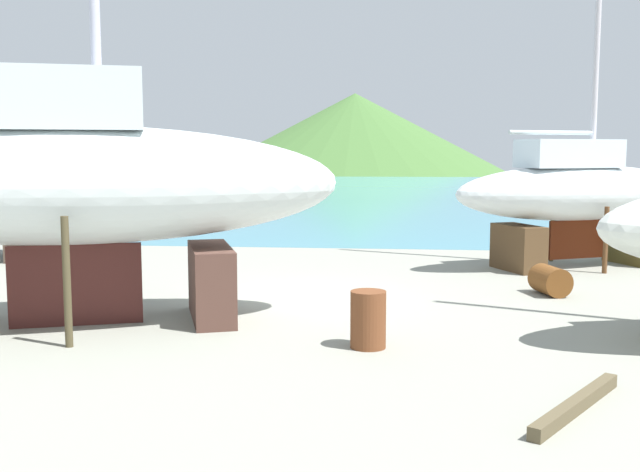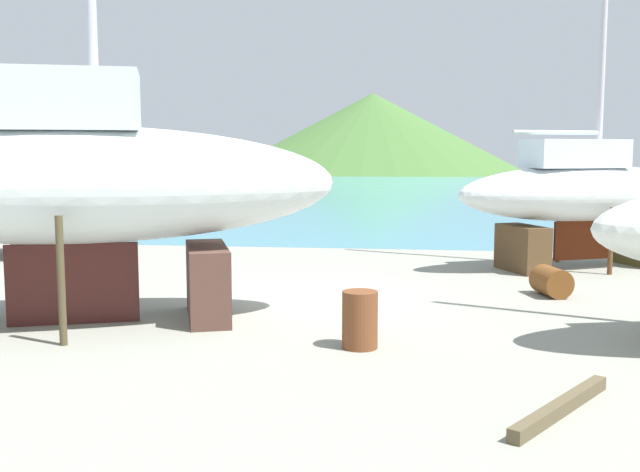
# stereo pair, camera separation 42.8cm
# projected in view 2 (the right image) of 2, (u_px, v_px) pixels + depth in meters

# --- Properties ---
(ground_plane) EXTENTS (47.80, 47.80, 0.00)m
(ground_plane) POSITION_uv_depth(u_px,v_px,m) (255.00, 347.00, 11.55)
(ground_plane) COLOR gray
(sea_water) EXTENTS (153.98, 66.26, 0.01)m
(sea_water) POSITION_uv_depth(u_px,v_px,m) (383.00, 192.00, 55.96)
(sea_water) COLOR teal
(sea_water) RESTS_ON ground
(headland_hill) EXTENTS (114.67, 114.67, 29.66)m
(headland_hill) POSITION_uv_depth(u_px,v_px,m) (372.00, 166.00, 151.86)
(headland_hill) COLOR #446C33
(headland_hill) RESTS_ON ground
(sailboat_large_starboard) EXTENTS (7.41, 4.79, 12.50)m
(sailboat_large_starboard) POSITION_uv_depth(u_px,v_px,m) (584.00, 193.00, 19.15)
(sailboat_large_starboard) COLOR brown
(sailboat_large_starboard) RESTS_ON ground
(sailboat_far_slipway) EXTENTS (9.75, 5.63, 16.24)m
(sailboat_far_slipway) POSITION_uv_depth(u_px,v_px,m) (67.00, 182.00, 12.80)
(sailboat_far_slipway) COLOR #51352C
(sailboat_far_slipway) RESTS_ON ground
(barrel_ochre) EXTENTS (0.83, 1.00, 0.62)m
(barrel_ochre) POSITION_uv_depth(u_px,v_px,m) (551.00, 282.00, 15.59)
(barrel_ochre) COLOR brown
(barrel_ochre) RESTS_ON ground
(barrel_tipped_right) EXTENTS (0.79, 0.79, 0.90)m
(barrel_tipped_right) POSITION_uv_depth(u_px,v_px,m) (360.00, 320.00, 11.45)
(barrel_tipped_right) COLOR brown
(barrel_tipped_right) RESTS_ON ground
(timber_short_cross) EXTENTS (1.49, 2.14, 0.16)m
(timber_short_cross) POSITION_uv_depth(u_px,v_px,m) (561.00, 407.00, 8.61)
(timber_short_cross) COLOR brown
(timber_short_cross) RESTS_ON ground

